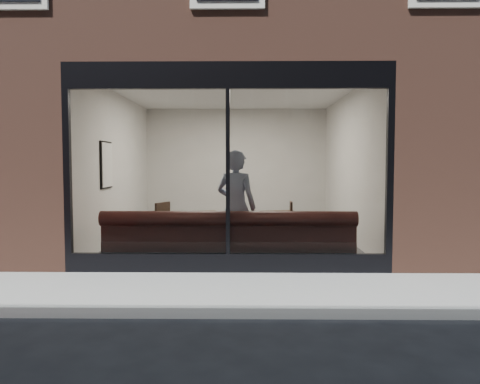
{
  "coord_description": "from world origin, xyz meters",
  "views": [
    {
      "loc": [
        0.28,
        -5.05,
        1.68
      ],
      "look_at": [
        0.18,
        2.4,
        1.22
      ],
      "focal_mm": 35.0,
      "sensor_mm": 36.0,
      "label": 1
    }
  ],
  "objects_px": {
    "cafe_chair_right": "(281,238)",
    "cafe_table_right": "(281,213)",
    "cafe_chair_left": "(154,239)",
    "banquette": "(229,253)",
    "cafe_table_left": "(203,214)",
    "person": "(236,207)"
  },
  "relations": [
    {
      "from": "cafe_table_right",
      "to": "cafe_chair_left",
      "type": "relative_size",
      "value": 1.37
    },
    {
      "from": "person",
      "to": "cafe_chair_right",
      "type": "bearing_deg",
      "value": -103.32
    },
    {
      "from": "banquette",
      "to": "person",
      "type": "relative_size",
      "value": 2.1
    },
    {
      "from": "banquette",
      "to": "cafe_chair_right",
      "type": "bearing_deg",
      "value": 56.49
    },
    {
      "from": "person",
      "to": "cafe_chair_left",
      "type": "relative_size",
      "value": 4.07
    },
    {
      "from": "person",
      "to": "cafe_chair_left",
      "type": "height_order",
      "value": "person"
    },
    {
      "from": "cafe_table_left",
      "to": "cafe_table_right",
      "type": "height_order",
      "value": "cafe_table_left"
    },
    {
      "from": "person",
      "to": "cafe_chair_left",
      "type": "distance_m",
      "value": 2.01
    },
    {
      "from": "banquette",
      "to": "cafe_table_right",
      "type": "bearing_deg",
      "value": 55.01
    },
    {
      "from": "cafe_table_left",
      "to": "cafe_table_right",
      "type": "distance_m",
      "value": 1.49
    },
    {
      "from": "cafe_chair_left",
      "to": "banquette",
      "type": "bearing_deg",
      "value": 161.15
    },
    {
      "from": "banquette",
      "to": "cafe_table_right",
      "type": "distance_m",
      "value": 1.72
    },
    {
      "from": "cafe_chair_left",
      "to": "person",
      "type": "bearing_deg",
      "value": 170.09
    },
    {
      "from": "banquette",
      "to": "cafe_chair_right",
      "type": "relative_size",
      "value": 10.86
    },
    {
      "from": "cafe_chair_right",
      "to": "person",
      "type": "bearing_deg",
      "value": 56.15
    },
    {
      "from": "person",
      "to": "cafe_table_left",
      "type": "xyz_separation_m",
      "value": [
        -0.65,
        0.92,
        -0.21
      ]
    },
    {
      "from": "person",
      "to": "cafe_table_right",
      "type": "xyz_separation_m",
      "value": [
        0.83,
        1.05,
        -0.21
      ]
    },
    {
      "from": "person",
      "to": "cafe_table_right",
      "type": "distance_m",
      "value": 1.36
    },
    {
      "from": "banquette",
      "to": "cafe_chair_left",
      "type": "bearing_deg",
      "value": 138.21
    },
    {
      "from": "cafe_chair_right",
      "to": "cafe_table_right",
      "type": "bearing_deg",
      "value": 88.55
    },
    {
      "from": "cafe_table_right",
      "to": "cafe_chair_left",
      "type": "xyz_separation_m",
      "value": [
        -2.41,
        -0.03,
        -0.5
      ]
    },
    {
      "from": "banquette",
      "to": "cafe_table_left",
      "type": "height_order",
      "value": "cafe_table_left"
    }
  ]
}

